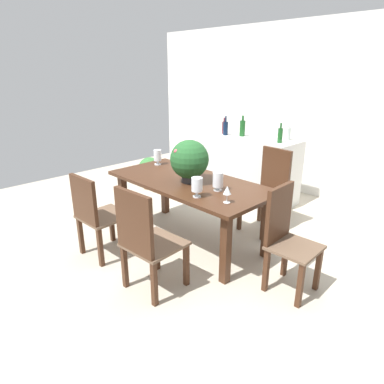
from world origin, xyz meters
name	(u,v)px	position (x,y,z in m)	size (l,w,h in m)	color
ground_plane	(184,243)	(0.00, 0.00, 0.00)	(7.04, 7.04, 0.00)	#BCB29E
back_wall	(306,111)	(0.00, 2.60, 1.30)	(6.40, 0.10, 2.60)	white
dining_table	(189,189)	(0.00, 0.09, 0.64)	(1.90, 0.90, 0.74)	#422616
chair_near_right	(145,238)	(0.43, -0.86, 0.54)	(0.50, 0.50, 0.99)	#422616
chair_foot_end	(286,235)	(1.24, 0.09, 0.53)	(0.42, 0.43, 0.97)	#422616
chair_far_right	(269,187)	(0.43, 1.04, 0.55)	(0.47, 0.50, 1.01)	#422616
chair_near_left	(96,213)	(-0.42, -0.85, 0.51)	(0.48, 0.49, 0.92)	#422616
flower_centerpiece	(189,160)	(0.04, 0.06, 0.99)	(0.42, 0.42, 0.46)	#333338
crystal_vase_left	(218,180)	(0.44, 0.07, 0.85)	(0.11, 0.11, 0.19)	silver
crystal_vase_center_near	(197,185)	(0.42, -0.21, 0.86)	(0.11, 0.11, 0.20)	silver
crystal_vase_right	(158,156)	(-0.76, 0.26, 0.86)	(0.10, 0.10, 0.19)	silver
wine_glass	(227,191)	(0.72, -0.12, 0.86)	(0.08, 0.08, 0.16)	silver
kitchen_counter	(247,167)	(-0.45, 1.76, 0.48)	(1.55, 0.63, 0.95)	silver
wine_bottle_amber	(288,134)	(0.10, 1.94, 1.04)	(0.08, 0.08, 0.24)	#B2BFB7
wine_bottle_clear	(226,128)	(-0.77, 1.60, 1.06)	(0.07, 0.07, 0.29)	#0F1E38
wine_bottle_tall	(242,128)	(-0.54, 1.72, 1.08)	(0.08, 0.08, 0.31)	#194C1E
wine_bottle_green	(224,127)	(-0.87, 1.68, 1.05)	(0.07, 0.07, 0.25)	#511E28
wine_bottle_dark	(280,135)	(0.13, 1.70, 1.06)	(0.07, 0.07, 0.27)	#194C1E
potted_plant_floor	(150,172)	(-1.81, 0.92, 0.29)	(0.39, 0.39, 0.53)	brown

